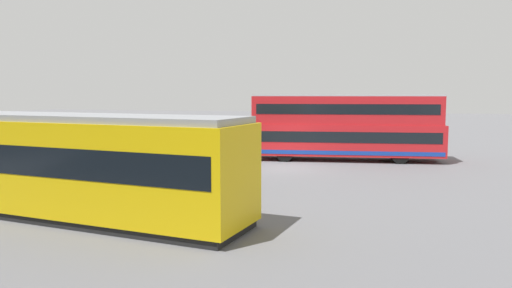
{
  "coord_description": "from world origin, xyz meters",
  "views": [
    {
      "loc": [
        -5.64,
        25.51,
        4.03
      ],
      "look_at": [
        0.7,
        3.58,
        1.65
      ],
      "focal_mm": 33.83,
      "sensor_mm": 36.0,
      "label": 1
    }
  ],
  "objects_px": {
    "pedestrian_crossing": "(208,168)",
    "info_sign": "(63,146)",
    "tram_yellow": "(62,163)",
    "pedestrian_near_railing": "(206,164)",
    "double_decker_bus": "(345,127)"
  },
  "relations": [
    {
      "from": "tram_yellow",
      "to": "info_sign",
      "type": "bearing_deg",
      "value": -52.49
    },
    {
      "from": "double_decker_bus",
      "to": "info_sign",
      "type": "height_order",
      "value": "double_decker_bus"
    },
    {
      "from": "tram_yellow",
      "to": "pedestrian_crossing",
      "type": "height_order",
      "value": "tram_yellow"
    },
    {
      "from": "tram_yellow",
      "to": "info_sign",
      "type": "distance_m",
      "value": 6.89
    },
    {
      "from": "info_sign",
      "to": "pedestrian_crossing",
      "type": "bearing_deg",
      "value": 175.39
    },
    {
      "from": "pedestrian_near_railing",
      "to": "double_decker_bus",
      "type": "bearing_deg",
      "value": -116.57
    },
    {
      "from": "info_sign",
      "to": "double_decker_bus",
      "type": "bearing_deg",
      "value": -137.88
    },
    {
      "from": "pedestrian_crossing",
      "to": "tram_yellow",
      "type": "bearing_deg",
      "value": 56.51
    },
    {
      "from": "double_decker_bus",
      "to": "pedestrian_near_railing",
      "type": "height_order",
      "value": "double_decker_bus"
    },
    {
      "from": "pedestrian_crossing",
      "to": "info_sign",
      "type": "xyz_separation_m",
      "value": [
        7.41,
        -0.6,
        0.66
      ]
    },
    {
      "from": "double_decker_bus",
      "to": "info_sign",
      "type": "xyz_separation_m",
      "value": [
        11.78,
        10.65,
        -0.39
      ]
    },
    {
      "from": "tram_yellow",
      "to": "info_sign",
      "type": "xyz_separation_m",
      "value": [
        4.19,
        -5.46,
        -0.1
      ]
    },
    {
      "from": "tram_yellow",
      "to": "pedestrian_near_railing",
      "type": "relative_size",
      "value": 8.06
    },
    {
      "from": "double_decker_bus",
      "to": "tram_yellow",
      "type": "distance_m",
      "value": 17.82
    },
    {
      "from": "pedestrian_near_railing",
      "to": "info_sign",
      "type": "bearing_deg",
      "value": 5.85
    }
  ]
}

